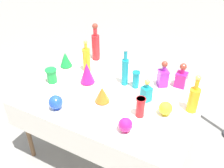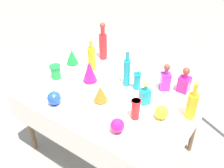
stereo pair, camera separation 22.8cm
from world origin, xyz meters
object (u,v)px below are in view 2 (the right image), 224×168
at_px(tall_bottle_3, 127,71).
at_px(square_decanter_1, 184,82).
at_px(fluted_vase_2, 100,93).
at_px(round_bowl_1, 54,98).
at_px(tall_bottle_1, 192,104).
at_px(slender_vase_1, 136,109).
at_px(fluted_vase_0, 72,57).
at_px(round_bowl_2, 162,112).
at_px(tall_bottle_0, 92,58).
at_px(square_decanter_2, 145,95).
at_px(square_decanter_0, 165,80).
at_px(slender_vase_0, 137,81).
at_px(tall_bottle_2, 103,44).
at_px(fluted_vase_1, 90,71).
at_px(round_bowl_0, 117,126).
at_px(slender_vase_2, 56,72).

height_order(tall_bottle_3, square_decanter_1, tall_bottle_3).
xyz_separation_m(fluted_vase_2, round_bowl_1, (-0.30, -0.27, -0.01)).
xyz_separation_m(tall_bottle_1, slender_vase_1, (-0.36, -0.27, -0.03)).
distance_m(square_decanter_1, fluted_vase_0, 1.23).
bearing_deg(round_bowl_2, tall_bottle_1, 40.86).
bearing_deg(tall_bottle_0, square_decanter_2, -13.96).
distance_m(square_decanter_0, slender_vase_0, 0.26).
bearing_deg(fluted_vase_0, tall_bottle_1, -4.41).
xyz_separation_m(tall_bottle_2, slender_vase_1, (0.84, -0.68, -0.09)).
bearing_deg(tall_bottle_3, fluted_vase_2, -98.45).
bearing_deg(tall_bottle_1, fluted_vase_1, -176.94).
bearing_deg(round_bowl_1, fluted_vase_2, 42.60).
distance_m(tall_bottle_3, round_bowl_1, 0.72).
bearing_deg(tall_bottle_0, fluted_vase_2, -43.11).
distance_m(fluted_vase_0, round_bowl_0, 1.18).
bearing_deg(square_decanter_0, tall_bottle_2, 169.09).
bearing_deg(square_decanter_0, fluted_vase_2, -127.65).
relative_size(square_decanter_1, fluted_vase_1, 1.15).
bearing_deg(square_decanter_1, square_decanter_0, -154.73).
bearing_deg(square_decanter_1, tall_bottle_3, -155.36).
bearing_deg(round_bowl_1, square_decanter_0, 48.54).
relative_size(square_decanter_1, slender_vase_2, 1.74).
height_order(tall_bottle_0, tall_bottle_3, tall_bottle_3).
relative_size(tall_bottle_2, slender_vase_0, 2.54).
xyz_separation_m(square_decanter_1, square_decanter_2, (-0.21, -0.37, -0.01)).
bearing_deg(tall_bottle_3, round_bowl_0, -63.66).
height_order(square_decanter_0, slender_vase_2, square_decanter_0).
bearing_deg(tall_bottle_2, tall_bottle_1, -18.90).
height_order(tall_bottle_0, fluted_vase_2, tall_bottle_0).
relative_size(square_decanter_0, fluted_vase_0, 1.62).
bearing_deg(slender_vase_2, round_bowl_2, 2.68).
distance_m(tall_bottle_3, square_decanter_1, 0.54).
height_order(fluted_vase_0, fluted_vase_1, fluted_vase_1).
relative_size(tall_bottle_0, fluted_vase_1, 1.63).
distance_m(slender_vase_1, round_bowl_0, 0.22).
bearing_deg(slender_vase_0, fluted_vase_1, -161.33).
bearing_deg(fluted_vase_2, square_decanter_1, 46.55).
xyz_separation_m(tall_bottle_3, round_bowl_0, (0.29, -0.59, -0.09)).
distance_m(tall_bottle_0, tall_bottle_1, 1.15).
height_order(fluted_vase_2, round_bowl_0, fluted_vase_2).
bearing_deg(fluted_vase_0, tall_bottle_2, 56.03).
height_order(tall_bottle_0, round_bowl_1, tall_bottle_0).
xyz_separation_m(tall_bottle_0, square_decanter_1, (0.96, 0.19, -0.04)).
bearing_deg(round_bowl_0, slender_vase_0, 106.49).
height_order(square_decanter_2, fluted_vase_0, square_decanter_2).
bearing_deg(square_decanter_0, square_decanter_1, 25.27).
bearing_deg(tall_bottle_1, tall_bottle_0, 173.36).
bearing_deg(square_decanter_2, tall_bottle_3, 152.43).
distance_m(tall_bottle_1, fluted_vase_1, 1.02).
bearing_deg(slender_vase_0, square_decanter_1, 30.49).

